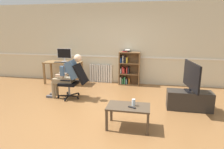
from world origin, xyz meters
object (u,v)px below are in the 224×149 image
(office_chair, at_px, (74,80))
(tv_screen, at_px, (191,76))
(imac_monitor, at_px, (64,54))
(computer_desk, at_px, (63,65))
(bookshelf, at_px, (128,69))
(drinking_glass, at_px, (134,102))
(tv_stand, at_px, (189,100))
(keyboard, at_px, (61,62))
(person_seated, at_px, (68,75))
(radiator, at_px, (101,73))
(computer_mouse, at_px, (70,62))
(spare_remote, at_px, (132,107))
(coffee_table, at_px, (128,109))

(office_chair, distance_m, tv_screen, 2.95)
(imac_monitor, relative_size, office_chair, 0.54)
(computer_desk, height_order, bookshelf, bookshelf)
(office_chair, distance_m, drinking_glass, 2.16)
(tv_stand, bearing_deg, keyboard, 160.05)
(office_chair, bearing_deg, drinking_glass, 52.17)
(drinking_glass, bearing_deg, tv_screen, 42.47)
(keyboard, distance_m, person_seated, 1.44)
(imac_monitor, bearing_deg, office_chair, -57.27)
(computer_desk, height_order, imac_monitor, imac_monitor)
(computer_desk, distance_m, imac_monitor, 0.39)
(imac_monitor, xyz_separation_m, radiator, (1.21, 0.31, -0.70))
(imac_monitor, xyz_separation_m, bookshelf, (2.18, 0.21, -0.47))
(keyboard, relative_size, person_seated, 0.36)
(bookshelf, relative_size, person_seated, 0.98)
(computer_desk, relative_size, bookshelf, 1.06)
(computer_desk, height_order, computer_mouse, computer_mouse)
(computer_desk, distance_m, office_chair, 1.65)
(radiator, relative_size, tv_screen, 0.79)
(computer_desk, xyz_separation_m, spare_remote, (2.65, -2.77, -0.19))
(tv_stand, bearing_deg, computer_mouse, 158.16)
(bookshelf, xyz_separation_m, tv_stand, (1.67, -1.84, -0.33))
(computer_desk, distance_m, coffee_table, 3.74)
(radiator, height_order, coffee_table, radiator)
(keyboard, bearing_deg, tv_screen, -19.94)
(person_seated, relative_size, tv_stand, 1.19)
(office_chair, bearing_deg, tv_screen, 85.55)
(bookshelf, bearing_deg, computer_desk, -172.53)
(tv_stand, bearing_deg, office_chair, 176.13)
(keyboard, relative_size, bookshelf, 0.37)
(computer_desk, xyz_separation_m, computer_mouse, (0.31, -0.12, 0.13))
(keyboard, xyz_separation_m, tv_stand, (3.88, -1.41, -0.54))
(keyboard, bearing_deg, computer_mouse, 3.62)
(tv_screen, height_order, spare_remote, tv_screen)
(imac_monitor, distance_m, computer_mouse, 0.42)
(spare_remote, bearing_deg, drinking_glass, 16.61)
(drinking_glass, distance_m, spare_remote, 0.13)
(office_chair, xyz_separation_m, tv_screen, (2.93, -0.20, 0.28))
(computer_mouse, xyz_separation_m, spare_remote, (2.34, -2.65, -0.33))
(computer_desk, relative_size, keyboard, 2.87)
(tv_screen, relative_size, drinking_glass, 7.88)
(computer_mouse, distance_m, person_seated, 1.32)
(bookshelf, distance_m, person_seated, 2.19)
(bookshelf, relative_size, drinking_glass, 9.20)
(tv_screen, xyz_separation_m, coffee_table, (-1.30, -1.15, -0.42))
(keyboard, distance_m, coffee_table, 3.65)
(computer_mouse, relative_size, tv_stand, 0.10)
(keyboard, height_order, spare_remote, keyboard)
(computer_mouse, relative_size, bookshelf, 0.08)
(drinking_glass, bearing_deg, imac_monitor, 133.95)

